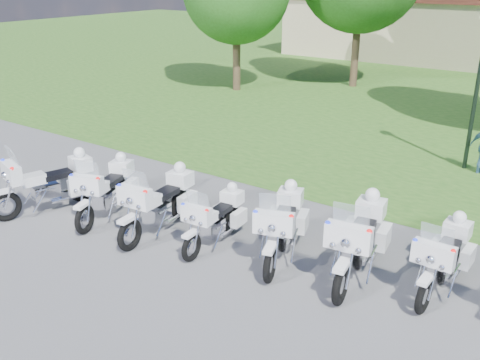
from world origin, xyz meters
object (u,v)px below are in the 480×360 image
Objects in this scene: motorcycle_3 at (216,217)px; motorcycle_5 at (359,239)px; motorcycle_1 at (107,188)px; motorcycle_6 at (444,256)px; motorcycle_2 at (160,201)px; motorcycle_4 at (282,224)px; motorcycle_0 at (50,181)px.

motorcycle_5 reaches higher than motorcycle_3.
motorcycle_1 reaches higher than motorcycle_6.
motorcycle_2 is 1.05× the size of motorcycle_4.
motorcycle_0 is at bearing 7.49° from motorcycle_2.
motorcycle_2 is (1.57, 0.12, 0.03)m from motorcycle_1.
motorcycle_1 is 2.94m from motorcycle_3.
motorcycle_2 is 0.95× the size of motorcycle_5.
motorcycle_4 is 1.55m from motorcycle_5.
motorcycle_6 is (4.37, 1.00, 0.05)m from motorcycle_3.
motorcycle_5 reaches higher than motorcycle_6.
motorcycle_2 is at bearing -150.42° from motorcycle_0.
motorcycle_2 is at bearing -6.70° from motorcycle_4.
motorcycle_2 is at bearing 5.69° from motorcycle_3.
motorcycle_0 reaches higher than motorcycle_2.
motorcycle_1 is 5.92m from motorcycle_5.
motorcycle_4 is 1.04× the size of motorcycle_6.
motorcycle_0 is at bearing 4.49° from motorcycle_1.
motorcycle_5 is 1.50m from motorcycle_6.
motorcycle_0 is 1.09× the size of motorcycle_6.
motorcycle_3 is 2.99m from motorcycle_5.
motorcycle_1 is at bearing -1.32° from motorcycle_2.
motorcycle_5 is at bearing -173.02° from motorcycle_3.
motorcycle_0 reaches higher than motorcycle_6.
motorcycle_2 is at bearing 166.18° from motorcycle_1.
motorcycle_2 is 1.09× the size of motorcycle_6.
motorcycle_1 is at bearing 2.73° from motorcycle_3.
motorcycle_0 is 2.99m from motorcycle_2.
motorcycle_4 is at bearing 13.49° from motorcycle_6.
motorcycle_1 is 1.10× the size of motorcycle_3.
motorcycle_1 reaches higher than motorcycle_3.
motorcycle_4 reaches higher than motorcycle_6.
motorcycle_4 is (4.32, 0.70, 0.02)m from motorcycle_1.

